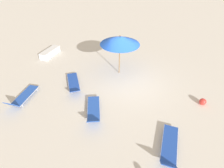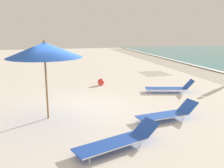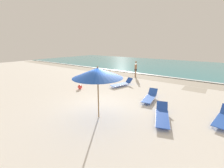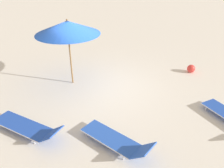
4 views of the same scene
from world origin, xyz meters
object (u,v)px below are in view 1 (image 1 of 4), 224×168
Objects in this scene: beach_umbrella at (120,40)px; sun_lounger_near_water_right at (94,110)px; lounger_stack at (50,53)px; sun_lounger_beside_umbrella at (74,83)px; sun_lounger_under_umbrella at (170,147)px; sun_lounger_near_water_left at (23,97)px; beach_ball at (203,102)px.

sun_lounger_near_water_right is at bearing 73.61° from beach_umbrella.
sun_lounger_beside_umbrella is at bearing 143.58° from lounger_stack.
sun_lounger_near_water_left is at bearing -4.25° from sun_lounger_under_umbrella.
beach_ball is at bearing 148.40° from beach_umbrella.
sun_lounger_under_umbrella is 3.81m from sun_lounger_near_water_right.
sun_lounger_near_water_left reaches higher than sun_lounger_under_umbrella.
sun_lounger_near_water_left is (7.33, -2.54, 0.01)m from sun_lounger_under_umbrella.
lounger_stack is 11.07m from beach_ball.
sun_lounger_beside_umbrella is 2.63m from sun_lounger_near_water_right.
sun_lounger_under_umbrella is 1.08× the size of sun_lounger_near_water_left.
sun_lounger_near_water_left reaches higher than sun_lounger_beside_umbrella.
lounger_stack is 0.86× the size of sun_lounger_under_umbrella.
sun_lounger_near_water_right is (-4.32, 5.91, -0.03)m from lounger_stack.
lounger_stack is at bearing -25.97° from beach_ball.
beach_umbrella is 1.22× the size of sun_lounger_near_water_left.
sun_lounger_near_water_left is at bearing 110.94° from lounger_stack.
sun_lounger_near_water_right is at bearing 10.66° from beach_ball.
sun_lounger_under_umbrella is at bearing 142.83° from sun_lounger_near_water_right.
sun_lounger_under_umbrella reaches higher than lounger_stack.
sun_lounger_near_water_left is at bearing 31.31° from beach_umbrella.
sun_lounger_near_water_left is 4.04m from sun_lounger_near_water_right.
beach_umbrella is 3.78m from sun_lounger_beside_umbrella.
lounger_stack is at bearing -73.22° from sun_lounger_beside_umbrella.
lounger_stack reaches higher than beach_ball.
lounger_stack is at bearing -30.29° from sun_lounger_under_umbrella.
beach_umbrella is 5.69m from beach_ball.
beach_umbrella reaches higher than beach_ball.
beach_umbrella reaches higher than lounger_stack.
sun_lounger_under_umbrella is at bearing 51.64° from beach_ball.
sun_lounger_beside_umbrella is 2.82m from sun_lounger_near_water_left.
lounger_stack is 4.69m from sun_lounger_beside_umbrella.
sun_lounger_beside_umbrella reaches higher than beach_ball.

